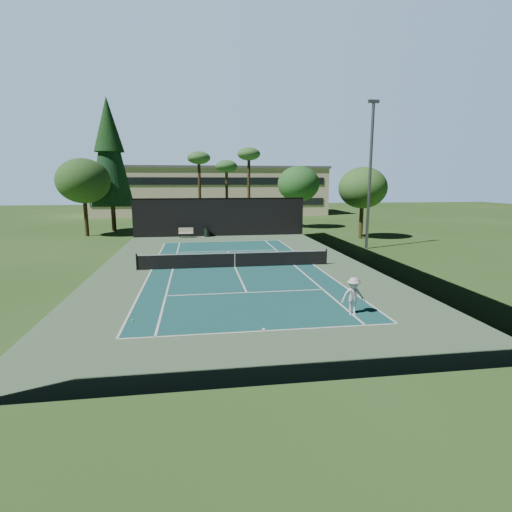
{
  "coord_description": "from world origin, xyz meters",
  "views": [
    {
      "loc": [
        -2.48,
        -26.27,
        5.68
      ],
      "look_at": [
        1.0,
        -3.0,
        1.3
      ],
      "focal_mm": 28.0,
      "sensor_mm": 36.0,
      "label": 1
    }
  ],
  "objects_px": {
    "tennis_ball_a": "(133,320)",
    "park_bench": "(186,232)",
    "tennis_ball_b": "(185,259)",
    "player": "(353,296)",
    "trash_bin": "(207,232)",
    "tennis_ball_d": "(148,262)",
    "tennis_net": "(235,259)",
    "tennis_ball_c": "(256,254)"
  },
  "relations": [
    {
      "from": "tennis_ball_a",
      "to": "park_bench",
      "type": "distance_m",
      "value": 25.3
    },
    {
      "from": "tennis_ball_b",
      "to": "player",
      "type": "bearing_deg",
      "value": -61.13
    },
    {
      "from": "player",
      "to": "tennis_ball_a",
      "type": "bearing_deg",
      "value": 177.1
    },
    {
      "from": "park_bench",
      "to": "tennis_ball_a",
      "type": "bearing_deg",
      "value": -93.65
    },
    {
      "from": "tennis_ball_a",
      "to": "park_bench",
      "type": "bearing_deg",
      "value": 86.35
    },
    {
      "from": "player",
      "to": "trash_bin",
      "type": "distance_m",
      "value": 26.65
    },
    {
      "from": "player",
      "to": "tennis_ball_d",
      "type": "bearing_deg",
      "value": 127.89
    },
    {
      "from": "tennis_ball_b",
      "to": "trash_bin",
      "type": "relative_size",
      "value": 0.06
    },
    {
      "from": "tennis_net",
      "to": "tennis_ball_b",
      "type": "bearing_deg",
      "value": 136.72
    },
    {
      "from": "tennis_net",
      "to": "tennis_ball_a",
      "type": "height_order",
      "value": "tennis_net"
    },
    {
      "from": "tennis_ball_c",
      "to": "tennis_ball_d",
      "type": "xyz_separation_m",
      "value": [
        -8.11,
        -1.76,
        0.0
      ]
    },
    {
      "from": "tennis_ball_d",
      "to": "park_bench",
      "type": "xyz_separation_m",
      "value": [
        2.39,
        12.6,
        0.51
      ]
    },
    {
      "from": "tennis_net",
      "to": "player",
      "type": "height_order",
      "value": "player"
    },
    {
      "from": "tennis_ball_b",
      "to": "tennis_ball_d",
      "type": "relative_size",
      "value": 0.77
    },
    {
      "from": "tennis_ball_c",
      "to": "trash_bin",
      "type": "bearing_deg",
      "value": 107.8
    },
    {
      "from": "player",
      "to": "tennis_ball_d",
      "type": "distance_m",
      "value": 16.63
    },
    {
      "from": "player",
      "to": "park_bench",
      "type": "bearing_deg",
      "value": 107.04
    },
    {
      "from": "tennis_ball_a",
      "to": "tennis_ball_d",
      "type": "relative_size",
      "value": 0.97
    },
    {
      "from": "player",
      "to": "trash_bin",
      "type": "xyz_separation_m",
      "value": [
        -5.59,
        26.06,
        -0.35
      ]
    },
    {
      "from": "tennis_net",
      "to": "tennis_ball_c",
      "type": "distance_m",
      "value": 4.97
    },
    {
      "from": "tennis_net",
      "to": "park_bench",
      "type": "relative_size",
      "value": 8.6
    },
    {
      "from": "player",
      "to": "park_bench",
      "type": "distance_m",
      "value": 26.91
    },
    {
      "from": "player",
      "to": "tennis_ball_b",
      "type": "height_order",
      "value": "player"
    },
    {
      "from": "tennis_ball_b",
      "to": "trash_bin",
      "type": "bearing_deg",
      "value": 81.05
    },
    {
      "from": "player",
      "to": "tennis_ball_b",
      "type": "relative_size",
      "value": 28.22
    },
    {
      "from": "tennis_ball_c",
      "to": "trash_bin",
      "type": "distance_m",
      "value": 11.69
    },
    {
      "from": "tennis_ball_b",
      "to": "tennis_ball_c",
      "type": "relative_size",
      "value": 0.77
    },
    {
      "from": "player",
      "to": "tennis_ball_c",
      "type": "relative_size",
      "value": 21.82
    },
    {
      "from": "player",
      "to": "trash_bin",
      "type": "relative_size",
      "value": 1.75
    },
    {
      "from": "tennis_ball_c",
      "to": "tennis_ball_b",
      "type": "bearing_deg",
      "value": -167.13
    },
    {
      "from": "tennis_ball_d",
      "to": "park_bench",
      "type": "bearing_deg",
      "value": 79.25
    },
    {
      "from": "tennis_net",
      "to": "tennis_ball_c",
      "type": "height_order",
      "value": "tennis_net"
    },
    {
      "from": "tennis_ball_c",
      "to": "trash_bin",
      "type": "xyz_separation_m",
      "value": [
        -3.57,
        11.12,
        0.44
      ]
    },
    {
      "from": "player",
      "to": "tennis_ball_c",
      "type": "height_order",
      "value": "player"
    },
    {
      "from": "tennis_net",
      "to": "player",
      "type": "xyz_separation_m",
      "value": [
        4.14,
        -10.47,
        0.27
      ]
    },
    {
      "from": "tennis_ball_a",
      "to": "trash_bin",
      "type": "xyz_separation_m",
      "value": [
        3.75,
        25.53,
        0.44
      ]
    },
    {
      "from": "tennis_ball_b",
      "to": "trash_bin",
      "type": "xyz_separation_m",
      "value": [
        1.95,
        12.39,
        0.45
      ]
    },
    {
      "from": "tennis_ball_b",
      "to": "tennis_ball_d",
      "type": "xyz_separation_m",
      "value": [
        -2.59,
        -0.5,
        0.01
      ]
    },
    {
      "from": "tennis_ball_c",
      "to": "park_bench",
      "type": "xyz_separation_m",
      "value": [
        -5.71,
        10.84,
        0.51
      ]
    },
    {
      "from": "tennis_ball_c",
      "to": "trash_bin",
      "type": "relative_size",
      "value": 0.08
    },
    {
      "from": "tennis_ball_d",
      "to": "trash_bin",
      "type": "distance_m",
      "value": 13.67
    },
    {
      "from": "tennis_net",
      "to": "tennis_ball_b",
      "type": "relative_size",
      "value": 219.6
    }
  ]
}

